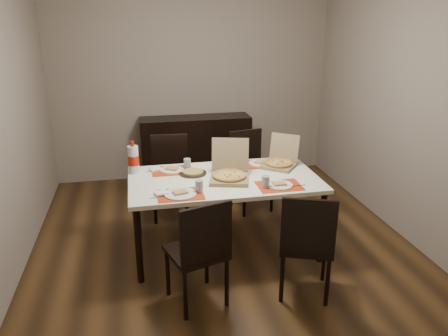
{
  "coord_description": "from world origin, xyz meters",
  "views": [
    {
      "loc": [
        -0.79,
        -3.99,
        2.24
      ],
      "look_at": [
        -0.0,
        -0.17,
        0.85
      ],
      "focal_mm": 35.0,
      "sensor_mm": 36.0,
      "label": 1
    }
  ],
  "objects_px": {
    "chair_far_left": "(170,172)",
    "pizza_box_center": "(229,174)",
    "sideboard": "(196,149)",
    "soda_bottle": "(133,159)",
    "dip_bowl": "(233,168)",
    "chair_near_left": "(200,249)",
    "dining_table": "(224,184)",
    "chair_far_right": "(249,166)",
    "chair_near_right": "(306,241)"
  },
  "relations": [
    {
      "from": "chair_near_left",
      "to": "dip_bowl",
      "type": "height_order",
      "value": "chair_near_left"
    },
    {
      "from": "dip_bowl",
      "to": "chair_near_left",
      "type": "bearing_deg",
      "value": -114.84
    },
    {
      "from": "chair_near_left",
      "to": "pizza_box_center",
      "type": "relative_size",
      "value": 1.97
    },
    {
      "from": "dining_table",
      "to": "chair_far_left",
      "type": "distance_m",
      "value": 1.02
    },
    {
      "from": "chair_far_left",
      "to": "chair_near_right",
      "type": "bearing_deg",
      "value": -62.99
    },
    {
      "from": "dining_table",
      "to": "chair_far_right",
      "type": "bearing_deg",
      "value": 61.75
    },
    {
      "from": "dining_table",
      "to": "chair_near_right",
      "type": "relative_size",
      "value": 1.94
    },
    {
      "from": "dining_table",
      "to": "dip_bowl",
      "type": "distance_m",
      "value": 0.28
    },
    {
      "from": "chair_far_left",
      "to": "pizza_box_center",
      "type": "distance_m",
      "value": 1.11
    },
    {
      "from": "sideboard",
      "to": "soda_bottle",
      "type": "bearing_deg",
      "value": -117.24
    },
    {
      "from": "chair_near_left",
      "to": "chair_far_left",
      "type": "bearing_deg",
      "value": 92.4
    },
    {
      "from": "soda_bottle",
      "to": "pizza_box_center",
      "type": "bearing_deg",
      "value": -22.31
    },
    {
      "from": "dining_table",
      "to": "soda_bottle",
      "type": "height_order",
      "value": "soda_bottle"
    },
    {
      "from": "dining_table",
      "to": "pizza_box_center",
      "type": "bearing_deg",
      "value": -44.75
    },
    {
      "from": "chair_far_right",
      "to": "chair_far_left",
      "type": "bearing_deg",
      "value": -178.81
    },
    {
      "from": "dip_bowl",
      "to": "soda_bottle",
      "type": "relative_size",
      "value": 0.34
    },
    {
      "from": "chair_far_left",
      "to": "chair_far_right",
      "type": "distance_m",
      "value": 0.94
    },
    {
      "from": "dip_bowl",
      "to": "sideboard",
      "type": "bearing_deg",
      "value": 94.47
    },
    {
      "from": "chair_far_left",
      "to": "dip_bowl",
      "type": "relative_size",
      "value": 8.54
    },
    {
      "from": "chair_far_left",
      "to": "soda_bottle",
      "type": "relative_size",
      "value": 2.86
    },
    {
      "from": "dining_table",
      "to": "chair_near_left",
      "type": "relative_size",
      "value": 1.94
    },
    {
      "from": "pizza_box_center",
      "to": "chair_far_left",
      "type": "bearing_deg",
      "value": 117.25
    },
    {
      "from": "chair_near_left",
      "to": "dining_table",
      "type": "bearing_deg",
      "value": 66.93
    },
    {
      "from": "chair_near_left",
      "to": "chair_near_right",
      "type": "bearing_deg",
      "value": -3.38
    },
    {
      "from": "sideboard",
      "to": "dining_table",
      "type": "height_order",
      "value": "sideboard"
    },
    {
      "from": "dining_table",
      "to": "dip_bowl",
      "type": "relative_size",
      "value": 16.53
    },
    {
      "from": "chair_near_left",
      "to": "soda_bottle",
      "type": "relative_size",
      "value": 2.86
    },
    {
      "from": "sideboard",
      "to": "chair_near_right",
      "type": "relative_size",
      "value": 1.61
    },
    {
      "from": "sideboard",
      "to": "dining_table",
      "type": "distance_m",
      "value": 1.97
    },
    {
      "from": "dining_table",
      "to": "chair_near_right",
      "type": "xyz_separation_m",
      "value": [
        0.49,
        -0.92,
        -0.17
      ]
    },
    {
      "from": "chair_far_left",
      "to": "pizza_box_center",
      "type": "xyz_separation_m",
      "value": [
        0.49,
        -0.95,
        0.3
      ]
    },
    {
      "from": "chair_far_left",
      "to": "pizza_box_center",
      "type": "height_order",
      "value": "pizza_box_center"
    },
    {
      "from": "chair_near_right",
      "to": "soda_bottle",
      "type": "height_order",
      "value": "soda_bottle"
    },
    {
      "from": "sideboard",
      "to": "chair_far_left",
      "type": "height_order",
      "value": "chair_far_left"
    },
    {
      "from": "chair_near_left",
      "to": "pizza_box_center",
      "type": "distance_m",
      "value": 0.97
    },
    {
      "from": "sideboard",
      "to": "chair_far_right",
      "type": "distance_m",
      "value": 1.14
    },
    {
      "from": "sideboard",
      "to": "chair_far_left",
      "type": "distance_m",
      "value": 1.14
    },
    {
      "from": "chair_far_right",
      "to": "soda_bottle",
      "type": "bearing_deg",
      "value": -155.59
    },
    {
      "from": "chair_near_right",
      "to": "chair_far_right",
      "type": "xyz_separation_m",
      "value": [
        0.01,
        1.84,
        0.0
      ]
    },
    {
      "from": "chair_far_left",
      "to": "chair_near_left",
      "type": "bearing_deg",
      "value": -87.6
    },
    {
      "from": "chair_near_right",
      "to": "soda_bottle",
      "type": "relative_size",
      "value": 2.86
    },
    {
      "from": "dip_bowl",
      "to": "soda_bottle",
      "type": "distance_m",
      "value": 0.99
    },
    {
      "from": "chair_far_right",
      "to": "soda_bottle",
      "type": "xyz_separation_m",
      "value": [
        -1.34,
        -0.61,
        0.38
      ]
    },
    {
      "from": "chair_far_left",
      "to": "pizza_box_center",
      "type": "relative_size",
      "value": 1.97
    },
    {
      "from": "sideboard",
      "to": "chair_far_right",
      "type": "relative_size",
      "value": 1.61
    },
    {
      "from": "chair_near_right",
      "to": "dip_bowl",
      "type": "xyz_separation_m",
      "value": [
        -0.35,
        1.15,
        0.25
      ]
    },
    {
      "from": "sideboard",
      "to": "dip_bowl",
      "type": "height_order",
      "value": "sideboard"
    },
    {
      "from": "sideboard",
      "to": "chair_near_left",
      "type": "relative_size",
      "value": 1.61
    },
    {
      "from": "chair_near_right",
      "to": "chair_far_left",
      "type": "distance_m",
      "value": 2.05
    },
    {
      "from": "chair_far_left",
      "to": "pizza_box_center",
      "type": "bearing_deg",
      "value": -62.75
    }
  ]
}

